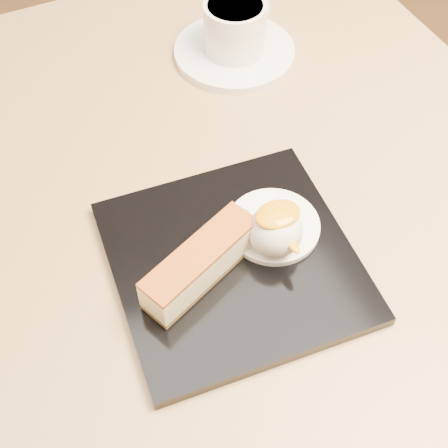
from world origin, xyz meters
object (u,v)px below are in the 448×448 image
ice_cream_scoop (275,231)px  saucer (234,52)px  dessert_plate (233,261)px  cheesecake (200,263)px  coffee_cup (236,26)px  table (192,280)px

ice_cream_scoop → saucer: bearing=71.2°
dessert_plate → cheesecake: size_ratio=1.77×
cheesecake → saucer: 0.34m
saucer → coffee_cup: bearing=21.5°
ice_cream_scoop → saucer: (0.10, 0.29, -0.03)m
table → dessert_plate: size_ratio=3.64×
saucer → coffee_cup: 0.04m
dessert_plate → coffee_cup: size_ratio=2.24×
dessert_plate → table: bearing=95.8°
ice_cream_scoop → coffee_cup: coffee_cup is taller
cheesecake → saucer: size_ratio=0.83×
coffee_cup → cheesecake: bearing=-142.8°
dessert_plate → coffee_cup: coffee_cup is taller
table → cheesecake: bearing=-104.8°
coffee_cup → saucer: bearing=180.0°
table → ice_cream_scoop: size_ratio=15.87×
dessert_plate → saucer: dessert_plate is taller
dessert_plate → ice_cream_scoop: bearing=-7.1°
table → coffee_cup: bearing=52.0°
dessert_plate → ice_cream_scoop: (0.04, -0.01, 0.03)m
cheesecake → ice_cream_scoop: ice_cream_scoop is taller
table → saucer: (0.15, 0.19, 0.16)m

